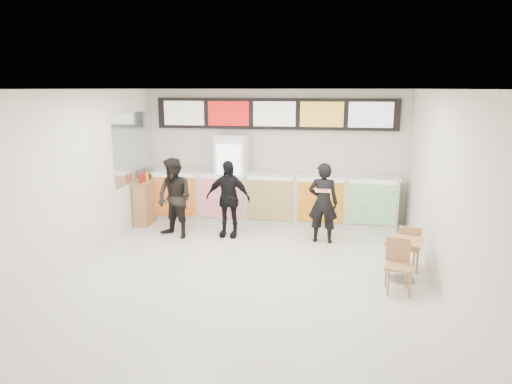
% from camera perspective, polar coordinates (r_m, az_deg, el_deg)
% --- Properties ---
extents(floor, '(7.00, 7.00, 0.00)m').
position_cam_1_polar(floor, '(7.70, -1.14, -10.19)').
color(floor, beige).
rests_on(floor, ground).
extents(ceiling, '(7.00, 7.00, 0.00)m').
position_cam_1_polar(ceiling, '(7.09, -1.25, 12.74)').
color(ceiling, white).
rests_on(ceiling, wall_back).
extents(wall_back, '(6.00, 0.00, 6.00)m').
position_cam_1_polar(wall_back, '(10.65, 2.36, 4.66)').
color(wall_back, silver).
rests_on(wall_back, floor).
extents(wall_left, '(0.00, 7.00, 7.00)m').
position_cam_1_polar(wall_left, '(8.34, -21.89, 1.46)').
color(wall_left, silver).
rests_on(wall_left, floor).
extents(wall_right, '(0.00, 7.00, 7.00)m').
position_cam_1_polar(wall_right, '(7.31, 22.56, -0.09)').
color(wall_right, silver).
rests_on(wall_right, floor).
extents(service_counter, '(5.56, 0.77, 1.14)m').
position_cam_1_polar(service_counter, '(10.43, 2.02, -0.70)').
color(service_counter, silver).
rests_on(service_counter, floor).
extents(menu_board, '(5.50, 0.14, 0.70)m').
position_cam_1_polar(menu_board, '(10.48, 2.34, 9.75)').
color(menu_board, black).
rests_on(menu_board, wall_back).
extents(drinks_fridge, '(0.70, 0.67, 2.00)m').
position_cam_1_polar(drinks_fridge, '(10.52, -3.00, 1.79)').
color(drinks_fridge, white).
rests_on(drinks_fridge, floor).
extents(mirror_panel, '(0.01, 2.00, 1.50)m').
position_cam_1_polar(mirror_panel, '(10.43, -14.98, 5.45)').
color(mirror_panel, '#B2B7BF').
rests_on(mirror_panel, wall_left).
extents(customer_main, '(0.62, 0.45, 1.61)m').
position_cam_1_polar(customer_main, '(9.10, 8.38, -1.35)').
color(customer_main, black).
rests_on(customer_main, floor).
extents(customer_left, '(0.99, 0.90, 1.65)m').
position_cam_1_polar(customer_left, '(9.43, -10.15, -0.78)').
color(customer_left, black).
rests_on(customer_left, floor).
extents(customer_mid, '(0.95, 0.43, 1.59)m').
position_cam_1_polar(customer_mid, '(9.38, -3.53, -0.85)').
color(customer_mid, black).
rests_on(customer_mid, floor).
extents(pizza_slice, '(0.36, 0.36, 0.02)m').
position_cam_1_polar(pizza_slice, '(8.58, 8.38, 0.20)').
color(pizza_slice, beige).
rests_on(pizza_slice, customer_main).
extents(cafe_table, '(0.73, 1.43, 0.81)m').
position_cam_1_polar(cafe_table, '(7.66, 17.95, -7.18)').
color(cafe_table, '#A77B4C').
rests_on(cafe_table, floor).
extents(condiment_ledge, '(0.35, 0.86, 1.15)m').
position_cam_1_polar(condiment_ledge, '(10.68, -13.56, -1.17)').
color(condiment_ledge, '#A77B4C').
rests_on(condiment_ledge, floor).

